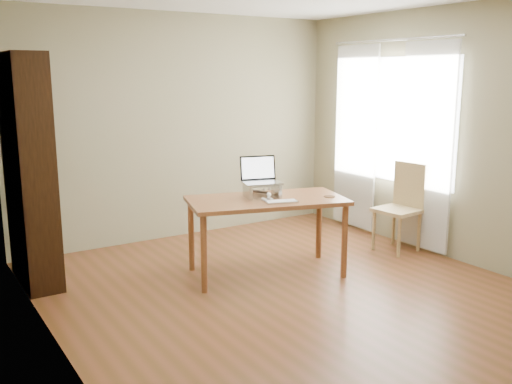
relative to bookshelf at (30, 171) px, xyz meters
name	(u,v)px	position (x,y,z in m)	size (l,w,h in m)	color
room	(297,148)	(1.86, -1.54, 0.25)	(4.04, 4.54, 2.64)	#593517
bookshelf	(30,171)	(0.00, 0.00, 0.00)	(0.30, 0.90, 2.10)	black
curtains	(388,140)	(3.75, -0.75, 0.12)	(0.03, 1.90, 2.25)	white
desk	(267,208)	(1.92, -0.99, -0.39)	(1.62, 1.11, 0.75)	brown
laptop_stand	(262,189)	(1.92, -0.91, -0.22)	(0.32, 0.25, 0.13)	silver
laptop	(259,176)	(1.92, -0.85, -0.11)	(0.41, 0.38, 0.25)	silver
keyboard	(281,202)	(1.94, -1.21, -0.29)	(0.32, 0.21, 0.02)	silver
coaster	(329,196)	(2.48, -1.25, -0.30)	(0.11, 0.11, 0.01)	#4F2F1B
cat	(257,191)	(1.89, -0.88, -0.24)	(0.23, 0.47, 0.14)	#4D423C
chair	(402,204)	(3.61, -1.15, -0.53)	(0.47, 0.47, 0.96)	tan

